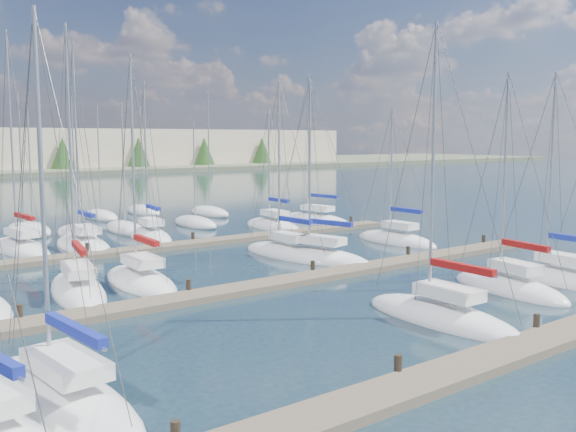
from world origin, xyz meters
TOP-DOWN VIEW (x-y plane):
  - ground at (0.00, 60.00)m, footprint 400.00×400.00m
  - dock_near at (0.00, 2.01)m, footprint 44.00×1.93m
  - dock_mid at (0.00, 16.01)m, footprint 44.00×1.93m
  - dock_far at (0.00, 30.01)m, footprint 44.00×1.93m
  - sailboat_i at (-8.22, 20.66)m, footprint 4.16×9.00m
  - sailboat_k at (6.34, 22.57)m, footprint 2.46×8.05m
  - sailboat_q at (13.64, 34.02)m, footprint 3.17×7.75m
  - sailboat_f at (13.49, 7.47)m, footprint 3.04×8.52m
  - sailboat_d at (2.51, 6.46)m, footprint 2.70×8.20m
  - sailboat_l at (7.12, 20.16)m, footprint 4.53×8.39m
  - sailboat_r at (19.11, 34.96)m, footprint 3.71×9.17m
  - sailboat_m at (16.38, 22.04)m, footprint 2.38×7.60m
  - sailboat_p at (2.59, 35.20)m, footprint 3.60×7.83m
  - sailboat_o at (-3.10, 34.18)m, footprint 3.44×8.38m
  - sailboat_e at (9.53, 7.81)m, footprint 3.50×7.58m
  - sailboat_b at (-13.28, 7.65)m, footprint 3.52×9.13m
  - sailboat_j at (-4.79, 20.76)m, footprint 3.16×7.80m
  - sailboat_n at (-7.07, 35.41)m, footprint 3.15×9.03m
  - distant_boats at (-4.34, 43.76)m, footprint 36.93×20.75m

SIDE VIEW (x-z plane):
  - ground at x=0.00m, z-range 0.00..0.00m
  - dock_near at x=0.00m, z-range -0.40..0.70m
  - dock_mid at x=0.00m, z-range -0.40..0.70m
  - dock_far at x=0.00m, z-range -0.40..0.70m
  - sailboat_b at x=-13.28m, z-range -5.97..6.31m
  - sailboat_q at x=13.64m, z-range -5.42..5.76m
  - sailboat_l at x=7.12m, z-range -5.93..6.28m
  - sailboat_m at x=16.38m, z-range -5.23..5.59m
  - sailboat_f at x=13.49m, z-range -5.85..6.21m
  - sailboat_j at x=-4.79m, z-range -6.29..6.66m
  - sailboat_d at x=2.51m, z-range -6.50..6.87m
  - sailboat_p at x=2.59m, z-range -6.27..6.64m
  - sailboat_e at x=9.53m, z-range -5.73..6.11m
  - sailboat_r at x=19.11m, z-range -7.05..7.43m
  - sailboat_o at x=-3.10m, z-range -7.46..7.83m
  - sailboat_k at x=6.34m, z-range -5.96..6.34m
  - sailboat_i at x=-8.22m, z-range -6.88..7.27m
  - sailboat_n at x=-7.07m, z-range -7.74..8.13m
  - distant_boats at x=-4.34m, z-range -6.36..6.94m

